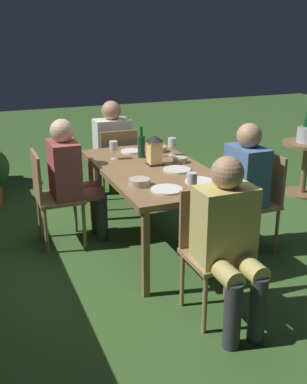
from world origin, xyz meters
name	(u,v)px	position (x,y,z in m)	size (l,w,h in m)	color
ground_plane	(154,245)	(0.00, 0.00, 0.00)	(16.00, 16.00, 0.00)	#385B28
dining_table	(154,174)	(0.00, 0.00, 0.68)	(1.69, 0.88, 0.74)	olive
chair_head_far	(116,164)	(1.09, 0.00, 0.49)	(0.40, 0.42, 0.87)	#9E7A51
person_in_cream	(111,146)	(1.29, 0.00, 0.64)	(0.48, 0.38, 1.15)	white
chair_side_left_a	(258,197)	(-0.38, -0.83, 0.49)	(0.42, 0.40, 0.87)	#9E7A51
person_in_blue	(240,183)	(-0.38, -0.64, 0.64)	(0.38, 0.47, 1.15)	#426699
chair_head_near	(213,246)	(-1.09, 0.00, 0.49)	(0.40, 0.42, 0.87)	#9E7A51
person_in_mustard	(229,237)	(-1.29, 0.00, 0.64)	(0.48, 0.38, 1.15)	tan
chair_side_right_b	(51,194)	(0.38, 0.83, 0.49)	(0.42, 0.40, 0.87)	#9E7A51
person_in_rust	(72,175)	(0.38, 0.64, 0.64)	(0.38, 0.47, 1.15)	#9E4C47
lantern_centerpiece	(154,149)	(0.09, -0.05, 0.89)	(0.15, 0.15, 0.27)	black
green_bottle_on_table	(141,146)	(0.37, -0.02, 0.85)	(0.07, 0.07, 0.29)	#144723
wine_glass_a	(114,147)	(0.41, 0.23, 0.86)	(0.08, 0.08, 0.17)	silver
wine_glass_b	(172,143)	(0.33, -0.32, 0.86)	(0.08, 0.08, 0.17)	silver
wine_glass_c	(192,180)	(-0.74, 0.00, 0.86)	(0.08, 0.08, 0.17)	silver
plate_a	(177,170)	(-0.14, -0.16, 0.75)	(0.24, 0.24, 0.01)	silver
plate_b	(167,190)	(-0.58, 0.13, 0.75)	(0.24, 0.24, 0.01)	white
plate_c	(199,181)	(-0.49, -0.19, 0.75)	(0.22, 0.22, 0.01)	white
plate_d	(131,151)	(0.59, 0.00, 0.75)	(0.20, 0.20, 0.01)	white
bowl_olives	(159,149)	(0.50, -0.26, 0.77)	(0.15, 0.15, 0.05)	#BCAD8E
bowl_bread	(140,182)	(-0.40, 0.28, 0.77)	(0.17, 0.17, 0.05)	#BCAD8E
bowl_salad	(180,160)	(0.07, -0.29, 0.76)	(0.13, 0.13, 0.05)	#BCAD8E
side_table	(305,160)	(0.63, -2.18, 0.43)	(0.58, 0.58, 0.64)	brown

